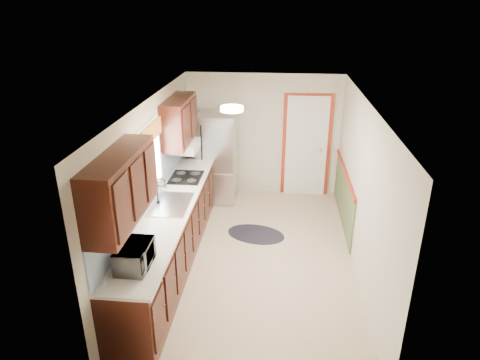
# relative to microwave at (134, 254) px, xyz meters

# --- Properties ---
(room_shell) EXTENTS (3.20, 5.20, 2.52)m
(room_shell) POSITION_rel_microwave_xyz_m (1.20, 1.76, 0.09)
(room_shell) COLOR tan
(room_shell) RESTS_ON ground
(kitchen_run) EXTENTS (0.63, 4.00, 2.20)m
(kitchen_run) POSITION_rel_microwave_xyz_m (-0.04, 1.47, -0.30)
(kitchen_run) COLOR black
(kitchen_run) RESTS_ON ground
(back_wall_trim) EXTENTS (1.12, 2.30, 2.08)m
(back_wall_trim) POSITION_rel_microwave_xyz_m (2.19, 3.97, -0.22)
(back_wall_trim) COLOR maroon
(back_wall_trim) RESTS_ON ground
(ceiling_fixture) EXTENTS (0.30, 0.30, 0.06)m
(ceiling_fixture) POSITION_rel_microwave_xyz_m (0.90, 1.56, 1.25)
(ceiling_fixture) COLOR #FFD88C
(ceiling_fixture) RESTS_ON room_shell
(microwave) EXTENTS (0.28, 0.50, 0.34)m
(microwave) POSITION_rel_microwave_xyz_m (0.00, 0.00, 0.00)
(microwave) COLOR white
(microwave) RESTS_ON kitchen_run
(refrigerator) EXTENTS (0.74, 0.73, 1.72)m
(refrigerator) POSITION_rel_microwave_xyz_m (0.36, 3.81, -0.25)
(refrigerator) COLOR #B7B7BC
(refrigerator) RESTS_ON ground
(rug) EXTENTS (1.10, 0.84, 0.01)m
(rug) POSITION_rel_microwave_xyz_m (1.19, 2.45, -1.10)
(rug) COLOR black
(rug) RESTS_ON ground
(cooktop) EXTENTS (0.51, 0.61, 0.02)m
(cooktop) POSITION_rel_microwave_xyz_m (0.01, 2.56, -0.16)
(cooktop) COLOR black
(cooktop) RESTS_ON kitchen_run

